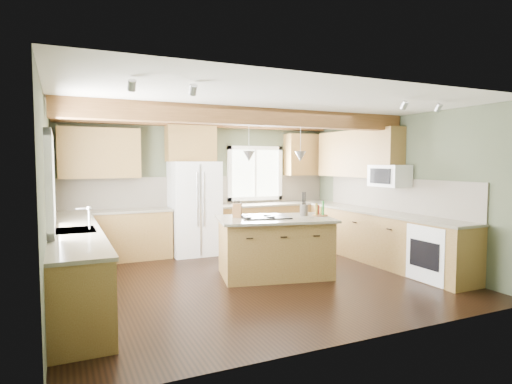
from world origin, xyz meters
name	(u,v)px	position (x,y,z in m)	size (l,w,h in m)	color
floor	(254,279)	(0.00, 0.00, 0.00)	(5.60, 5.60, 0.00)	black
ceiling	(254,107)	(0.00, 0.00, 2.60)	(5.60, 5.60, 0.00)	silver
wall_back	(203,186)	(0.00, 2.50, 1.30)	(5.60, 5.60, 0.00)	#424C35
wall_left	(47,202)	(-2.80, 0.00, 1.30)	(5.00, 5.00, 0.00)	#424C35
wall_right	(397,190)	(2.80, 0.00, 1.30)	(5.00, 5.00, 0.00)	#424C35
ceiling_beam	(252,117)	(0.00, 0.07, 2.47)	(5.55, 0.26, 0.26)	#553418
soffit_trim	(204,124)	(0.00, 2.40, 2.54)	(5.55, 0.20, 0.10)	#553418
backsplash_back	(203,191)	(0.00, 2.48, 1.21)	(5.58, 0.03, 0.58)	brown
backsplash_right	(394,194)	(2.78, 0.05, 1.21)	(0.03, 3.70, 0.58)	brown
base_cab_back_left	(114,237)	(-1.79, 2.20, 0.44)	(2.02, 0.60, 0.88)	brown
counter_back_left	(113,211)	(-1.79, 2.20, 0.90)	(2.06, 0.64, 0.04)	brown
base_cab_back_right	(275,225)	(1.49, 2.20, 0.44)	(2.62, 0.60, 0.88)	brown
counter_back_right	(275,204)	(1.49, 2.20, 0.90)	(2.66, 0.64, 0.04)	brown
base_cab_left	(76,267)	(-2.50, 0.05, 0.44)	(0.60, 3.70, 0.88)	brown
counter_left	(75,232)	(-2.50, 0.05, 0.90)	(0.64, 3.74, 0.04)	brown
base_cab_right	(381,238)	(2.50, 0.05, 0.44)	(0.60, 3.70, 0.88)	brown
counter_right	(381,212)	(2.50, 0.05, 0.90)	(0.64, 3.74, 0.04)	brown
upper_cab_back_left	(100,153)	(-1.99, 2.33, 1.95)	(1.40, 0.35, 0.90)	brown
upper_cab_over_fridge	(191,144)	(-0.30, 2.33, 2.15)	(0.96, 0.35, 0.70)	brown
upper_cab_right	(357,154)	(2.62, 0.90, 1.95)	(0.35, 2.20, 0.90)	brown
upper_cab_back_corner	(305,155)	(2.30, 2.33, 1.95)	(0.90, 0.35, 0.90)	brown
window_left	(49,181)	(-2.78, 0.05, 1.55)	(0.04, 1.60, 1.05)	white
window_back	(255,173)	(1.15, 2.48, 1.55)	(1.10, 0.04, 1.00)	white
sink	(75,231)	(-2.50, 0.05, 0.91)	(0.50, 0.65, 0.03)	#262628
faucet	(89,219)	(-2.32, 0.05, 1.05)	(0.02, 0.02, 0.28)	#B2B2B7
dishwasher	(81,296)	(-2.49, -1.25, 0.43)	(0.60, 0.60, 0.84)	white
oven	(439,253)	(2.49, -1.25, 0.43)	(0.60, 0.72, 0.84)	white
microwave	(389,176)	(2.58, -0.05, 1.55)	(0.40, 0.70, 0.38)	white
pendant_left	(249,156)	(-0.01, 0.16, 1.88)	(0.18, 0.18, 0.16)	#B2B2B7
pendant_right	(300,156)	(0.80, -0.02, 1.88)	(0.18, 0.18, 0.16)	#B2B2B7
refrigerator	(194,208)	(-0.30, 2.12, 0.90)	(0.90, 0.74, 1.80)	white
island	(275,248)	(0.40, 0.07, 0.44)	(1.65, 1.01, 0.88)	brown
island_top	(275,219)	(0.40, 0.07, 0.90)	(1.76, 1.12, 0.04)	brown
cooktop	(266,217)	(0.26, 0.10, 0.93)	(0.72, 0.48, 0.02)	black
knife_block	(237,210)	(-0.13, 0.35, 1.03)	(0.13, 0.10, 0.22)	brown
utensil_crock	(304,210)	(0.95, 0.12, 1.01)	(0.13, 0.13, 0.18)	#463D38
bottle_tray	(320,209)	(1.18, -0.02, 1.03)	(0.25, 0.25, 0.23)	brown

